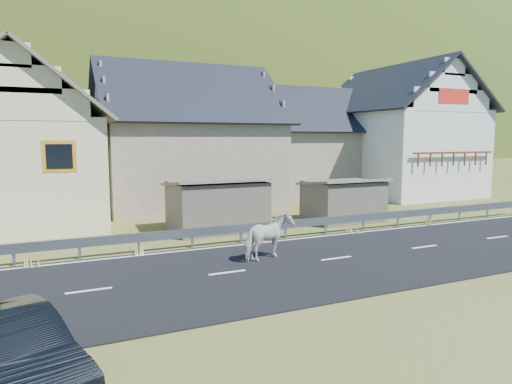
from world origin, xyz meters
name	(u,v)px	position (x,y,z in m)	size (l,w,h in m)	color
ground	(336,260)	(0.00, 0.00, 0.00)	(160.00, 160.00, 0.00)	#44511B
road	(336,259)	(0.00, 0.00, 0.02)	(60.00, 7.00, 0.04)	black
lane_markings	(336,258)	(0.00, 0.00, 0.04)	(60.00, 6.60, 0.01)	silver
guardrail	(285,225)	(0.00, 3.68, 0.56)	(28.10, 0.09, 0.75)	#93969B
shed_left	(217,206)	(-2.00, 6.50, 1.10)	(4.30, 3.30, 2.40)	#716255
shed_right	(343,201)	(4.50, 6.00, 1.00)	(3.80, 2.90, 2.20)	#716255
house_cream	(20,133)	(-10.00, 12.00, 4.36)	(7.80, 9.80, 8.30)	#F8ECB9
house_stone_a	(185,130)	(-1.00, 15.00, 4.63)	(10.80, 9.80, 8.90)	gray
house_stone_b	(308,137)	(9.00, 17.00, 4.24)	(9.80, 8.80, 8.10)	gray
house_white	(398,126)	(15.00, 14.00, 5.06)	(8.80, 10.80, 9.70)	white
mountain	(88,198)	(5.00, 180.00, -20.00)	(440.00, 280.00, 260.00)	#283E11
horse	(269,237)	(-2.15, 0.88, 0.82)	(1.85, 0.84, 1.56)	silver
car	(12,353)	(-9.52, -4.60, 0.65)	(1.38, 3.94, 1.30)	black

